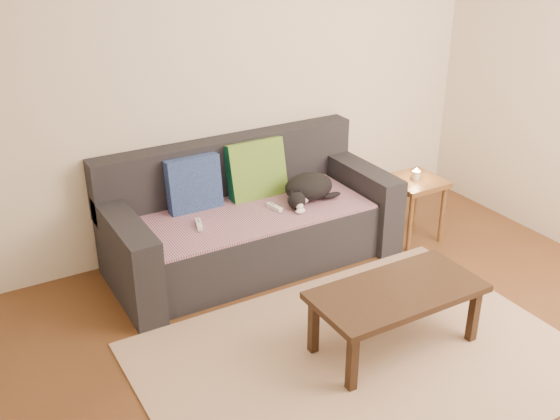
{
  "coord_description": "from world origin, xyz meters",
  "views": [
    {
      "loc": [
        -1.98,
        -2.3,
        2.47
      ],
      "look_at": [
        0.05,
        1.2,
        0.55
      ],
      "focal_mm": 42.0,
      "sensor_mm": 36.0,
      "label": 1
    }
  ],
  "objects_px": {
    "cat": "(308,188)",
    "coffee_table": "(397,296)",
    "wii_remote_a": "(199,224)",
    "wii_remote_b": "(274,207)",
    "side_table": "(415,190)",
    "sofa": "(249,222)"
  },
  "relations": [
    {
      "from": "cat",
      "to": "coffee_table",
      "type": "distance_m",
      "value": 1.3
    },
    {
      "from": "wii_remote_a",
      "to": "coffee_table",
      "type": "relative_size",
      "value": 0.15
    },
    {
      "from": "wii_remote_a",
      "to": "wii_remote_b",
      "type": "distance_m",
      "value": 0.59
    },
    {
      "from": "cat",
      "to": "side_table",
      "type": "xyz_separation_m",
      "value": [
        0.85,
        -0.22,
        -0.12
      ]
    },
    {
      "from": "cat",
      "to": "sofa",
      "type": "bearing_deg",
      "value": 165.97
    },
    {
      "from": "wii_remote_a",
      "to": "side_table",
      "type": "bearing_deg",
      "value": -80.81
    },
    {
      "from": "wii_remote_b",
      "to": "side_table",
      "type": "bearing_deg",
      "value": -109.71
    },
    {
      "from": "wii_remote_a",
      "to": "side_table",
      "type": "height_order",
      "value": "side_table"
    },
    {
      "from": "sofa",
      "to": "cat",
      "type": "bearing_deg",
      "value": -15.79
    },
    {
      "from": "wii_remote_a",
      "to": "side_table",
      "type": "distance_m",
      "value": 1.75
    },
    {
      "from": "cat",
      "to": "coffee_table",
      "type": "relative_size",
      "value": 0.45
    },
    {
      "from": "sofa",
      "to": "wii_remote_b",
      "type": "relative_size",
      "value": 14.0
    },
    {
      "from": "sofa",
      "to": "coffee_table",
      "type": "height_order",
      "value": "sofa"
    },
    {
      "from": "side_table",
      "to": "coffee_table",
      "type": "height_order",
      "value": "side_table"
    },
    {
      "from": "coffee_table",
      "to": "wii_remote_b",
      "type": "bearing_deg",
      "value": 95.15
    },
    {
      "from": "cat",
      "to": "wii_remote_b",
      "type": "bearing_deg",
      "value": -175.55
    },
    {
      "from": "cat",
      "to": "coffee_table",
      "type": "height_order",
      "value": "cat"
    },
    {
      "from": "sofa",
      "to": "coffee_table",
      "type": "bearing_deg",
      "value": -79.78
    },
    {
      "from": "sofa",
      "to": "coffee_table",
      "type": "distance_m",
      "value": 1.42
    },
    {
      "from": "side_table",
      "to": "coffee_table",
      "type": "xyz_separation_m",
      "value": [
        -1.03,
        -1.06,
        -0.06
      ]
    },
    {
      "from": "coffee_table",
      "to": "side_table",
      "type": "bearing_deg",
      "value": 45.64
    },
    {
      "from": "wii_remote_b",
      "to": "coffee_table",
      "type": "height_order",
      "value": "wii_remote_b"
    }
  ]
}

